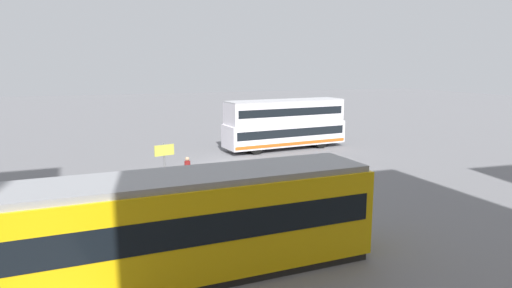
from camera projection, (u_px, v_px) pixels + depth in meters
name	position (u px, v px, depth m)	size (l,w,h in m)	color
ground_plane	(231.00, 164.00, 29.74)	(160.00, 160.00, 0.00)	slate
double_decker_bus	(285.00, 124.00, 34.92)	(10.21, 3.49, 3.94)	silver
tram_yellow	(162.00, 227.00, 13.34)	(13.73, 3.19, 3.31)	#E5B70C
pedestrian_near_railing	(188.00, 170.00, 23.75)	(0.36, 0.35, 1.73)	#4C3F2D
pedestrian_crossing	(300.00, 171.00, 23.64)	(0.37, 0.37, 1.73)	#33384C
pedestrian_railing	(252.00, 169.00, 25.11)	(9.47, 0.40, 1.08)	gray
info_sign	(164.00, 157.00, 23.69)	(1.10, 0.32, 2.48)	slate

